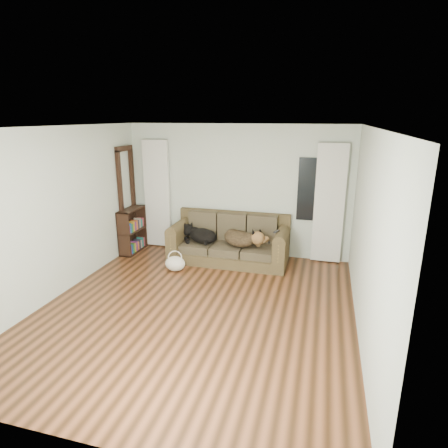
% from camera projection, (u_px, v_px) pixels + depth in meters
% --- Properties ---
extents(floor, '(5.00, 5.00, 0.00)m').
position_uv_depth(floor, '(197.00, 309.00, 5.53)').
color(floor, '#311C0D').
rests_on(floor, ground).
extents(ceiling, '(5.00, 5.00, 0.00)m').
position_uv_depth(ceiling, '(193.00, 127.00, 4.80)').
color(ceiling, white).
rests_on(ceiling, ground).
extents(wall_back, '(4.50, 0.04, 2.60)m').
position_uv_depth(wall_back, '(237.00, 191.00, 7.48)').
color(wall_back, '#B8C0B6').
rests_on(wall_back, ground).
extents(wall_left, '(0.04, 5.00, 2.60)m').
position_uv_depth(wall_left, '(56.00, 213.00, 5.73)').
color(wall_left, '#B8C0B6').
rests_on(wall_left, ground).
extents(wall_right, '(0.04, 5.00, 2.60)m').
position_uv_depth(wall_right, '(368.00, 238.00, 4.60)').
color(wall_right, '#B8C0B6').
rests_on(wall_right, ground).
extents(curtain_left, '(0.55, 0.08, 2.25)m').
position_uv_depth(curtain_left, '(157.00, 194.00, 7.88)').
color(curtain_left, silver).
rests_on(curtain_left, ground).
extents(curtain_right, '(0.55, 0.08, 2.25)m').
position_uv_depth(curtain_right, '(329.00, 204.00, 6.99)').
color(curtain_right, silver).
rests_on(curtain_right, ground).
extents(window_pane, '(0.50, 0.03, 1.20)m').
position_uv_depth(window_pane, '(311.00, 190.00, 7.06)').
color(window_pane, black).
rests_on(window_pane, wall_back).
extents(door_casing, '(0.07, 0.60, 2.10)m').
position_uv_depth(door_casing, '(128.00, 201.00, 7.69)').
color(door_casing, black).
rests_on(door_casing, ground).
extents(sofa, '(2.26, 0.98, 0.93)m').
position_uv_depth(sofa, '(229.00, 239.00, 7.24)').
color(sofa, black).
rests_on(sofa, floor).
extents(dog_black_lab, '(0.80, 0.76, 0.28)m').
position_uv_depth(dog_black_lab, '(201.00, 235.00, 7.34)').
color(dog_black_lab, black).
rests_on(dog_black_lab, sofa).
extents(dog_shepherd, '(0.87, 0.82, 0.31)m').
position_uv_depth(dog_shepherd, '(241.00, 239.00, 7.11)').
color(dog_shepherd, black).
rests_on(dog_shepherd, sofa).
extents(tv_remote, '(0.09, 0.17, 0.02)m').
position_uv_depth(tv_remote, '(276.00, 231.00, 6.76)').
color(tv_remote, black).
rests_on(tv_remote, sofa).
extents(tote_bag, '(0.38, 0.30, 0.27)m').
position_uv_depth(tote_bag, '(175.00, 262.00, 6.84)').
color(tote_bag, beige).
rests_on(tote_bag, floor).
extents(bookshelf, '(0.36, 0.76, 0.92)m').
position_uv_depth(bookshelf, '(132.00, 228.00, 7.74)').
color(bookshelf, black).
rests_on(bookshelf, floor).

